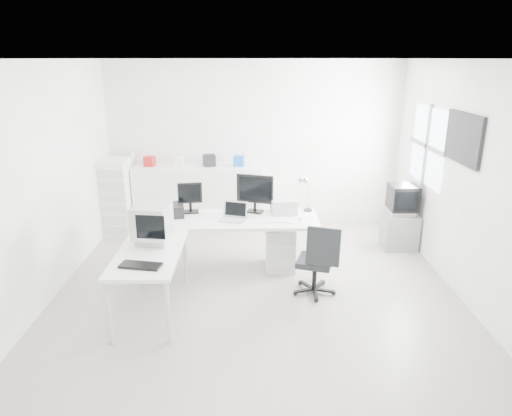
{
  "coord_description": "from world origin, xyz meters",
  "views": [
    {
      "loc": [
        -0.06,
        -5.28,
        2.81
      ],
      "look_at": [
        0.0,
        0.2,
        1.0
      ],
      "focal_mm": 32.0,
      "sensor_mm": 36.0,
      "label": 1
    }
  ],
  "objects_px": {
    "drawer_pedestal": "(280,247)",
    "side_desk": "(151,281)",
    "lcd_monitor_small": "(190,198)",
    "lcd_monitor_large": "(255,194)",
    "filing_cabinet": "(117,196)",
    "office_chair": "(315,258)",
    "crt_monitor": "(152,224)",
    "laptop": "(232,212)",
    "crt_tv": "(403,200)",
    "laser_printer": "(284,206)",
    "tv_cabinet": "(399,231)",
    "inkjet_printer": "(167,210)",
    "sideboard": "(199,197)",
    "main_desk": "(230,244)"
  },
  "relations": [
    {
      "from": "drawer_pedestal",
      "to": "side_desk",
      "type": "bearing_deg",
      "value": -143.43
    },
    {
      "from": "lcd_monitor_small",
      "to": "lcd_monitor_large",
      "type": "bearing_deg",
      "value": -8.0
    },
    {
      "from": "filing_cabinet",
      "to": "office_chair",
      "type": "bearing_deg",
      "value": -35.34
    },
    {
      "from": "drawer_pedestal",
      "to": "crt_monitor",
      "type": "xyz_separation_m",
      "value": [
        -1.55,
        -0.9,
        0.68
      ]
    },
    {
      "from": "side_desk",
      "to": "filing_cabinet",
      "type": "height_order",
      "value": "filing_cabinet"
    },
    {
      "from": "laptop",
      "to": "crt_tv",
      "type": "relative_size",
      "value": 0.74
    },
    {
      "from": "lcd_monitor_small",
      "to": "laser_printer",
      "type": "distance_m",
      "value": 1.31
    },
    {
      "from": "drawer_pedestal",
      "to": "office_chair",
      "type": "distance_m",
      "value": 0.85
    },
    {
      "from": "crt_monitor",
      "to": "crt_tv",
      "type": "bearing_deg",
      "value": 31.51
    },
    {
      "from": "laser_printer",
      "to": "drawer_pedestal",
      "type": "bearing_deg",
      "value": -111.13
    },
    {
      "from": "tv_cabinet",
      "to": "filing_cabinet",
      "type": "height_order",
      "value": "filing_cabinet"
    },
    {
      "from": "lcd_monitor_large",
      "to": "crt_monitor",
      "type": "xyz_separation_m",
      "value": [
        -1.2,
        -1.1,
        -0.04
      ]
    },
    {
      "from": "laptop",
      "to": "office_chair",
      "type": "xyz_separation_m",
      "value": [
        1.03,
        -0.59,
        -0.4
      ]
    },
    {
      "from": "lcd_monitor_small",
      "to": "crt_tv",
      "type": "xyz_separation_m",
      "value": [
        3.13,
        0.47,
        -0.19
      ]
    },
    {
      "from": "lcd_monitor_small",
      "to": "filing_cabinet",
      "type": "bearing_deg",
      "value": 131.07
    },
    {
      "from": "side_desk",
      "to": "lcd_monitor_large",
      "type": "height_order",
      "value": "lcd_monitor_large"
    },
    {
      "from": "drawer_pedestal",
      "to": "laser_printer",
      "type": "distance_m",
      "value": 0.58
    },
    {
      "from": "inkjet_printer",
      "to": "sideboard",
      "type": "xyz_separation_m",
      "value": [
        0.24,
        1.61,
        -0.29
      ]
    },
    {
      "from": "lcd_monitor_large",
      "to": "office_chair",
      "type": "relative_size",
      "value": 0.58
    },
    {
      "from": "drawer_pedestal",
      "to": "laptop",
      "type": "bearing_deg",
      "value": -167.01
    },
    {
      "from": "drawer_pedestal",
      "to": "crt_tv",
      "type": "relative_size",
      "value": 1.2
    },
    {
      "from": "laser_printer",
      "to": "tv_cabinet",
      "type": "distance_m",
      "value": 1.98
    },
    {
      "from": "main_desk",
      "to": "tv_cabinet",
      "type": "distance_m",
      "value": 2.68
    },
    {
      "from": "crt_tv",
      "to": "filing_cabinet",
      "type": "bearing_deg",
      "value": 170.88
    },
    {
      "from": "drawer_pedestal",
      "to": "crt_monitor",
      "type": "height_order",
      "value": "crt_monitor"
    },
    {
      "from": "drawer_pedestal",
      "to": "sideboard",
      "type": "relative_size",
      "value": 0.28
    },
    {
      "from": "laser_printer",
      "to": "sideboard",
      "type": "xyz_separation_m",
      "value": [
        -1.36,
        1.49,
        -0.31
      ]
    },
    {
      "from": "drawer_pedestal",
      "to": "laser_printer",
      "type": "relative_size",
      "value": 1.71
    },
    {
      "from": "main_desk",
      "to": "side_desk",
      "type": "height_order",
      "value": "same"
    },
    {
      "from": "main_desk",
      "to": "tv_cabinet",
      "type": "height_order",
      "value": "main_desk"
    },
    {
      "from": "lcd_monitor_small",
      "to": "crt_tv",
      "type": "distance_m",
      "value": 3.17
    },
    {
      "from": "lcd_monitor_small",
      "to": "crt_tv",
      "type": "bearing_deg",
      "value": 0.47
    },
    {
      "from": "side_desk",
      "to": "crt_tv",
      "type": "distance_m",
      "value": 3.9
    },
    {
      "from": "tv_cabinet",
      "to": "drawer_pedestal",
      "type": "bearing_deg",
      "value": -160.47
    },
    {
      "from": "side_desk",
      "to": "drawer_pedestal",
      "type": "distance_m",
      "value": 1.93
    },
    {
      "from": "lcd_monitor_large",
      "to": "crt_tv",
      "type": "xyz_separation_m",
      "value": [
        2.23,
        0.47,
        -0.25
      ]
    },
    {
      "from": "main_desk",
      "to": "lcd_monitor_small",
      "type": "bearing_deg",
      "value": 155.56
    },
    {
      "from": "main_desk",
      "to": "crt_tv",
      "type": "xyz_separation_m",
      "value": [
        2.58,
        0.72,
        0.4
      ]
    },
    {
      "from": "inkjet_printer",
      "to": "main_desk",
      "type": "bearing_deg",
      "value": -17.66
    },
    {
      "from": "side_desk",
      "to": "crt_monitor",
      "type": "bearing_deg",
      "value": 90.0
    },
    {
      "from": "office_chair",
      "to": "drawer_pedestal",
      "type": "bearing_deg",
      "value": 135.25
    },
    {
      "from": "laser_printer",
      "to": "crt_tv",
      "type": "height_order",
      "value": "crt_tv"
    },
    {
      "from": "tv_cabinet",
      "to": "sideboard",
      "type": "xyz_separation_m",
      "value": [
        -3.18,
        1.0,
        0.26
      ]
    },
    {
      "from": "inkjet_printer",
      "to": "filing_cabinet",
      "type": "bearing_deg",
      "value": 117.72
    },
    {
      "from": "lcd_monitor_small",
      "to": "tv_cabinet",
      "type": "distance_m",
      "value": 3.24
    },
    {
      "from": "laser_printer",
      "to": "crt_monitor",
      "type": "distance_m",
      "value": 1.93
    },
    {
      "from": "lcd_monitor_small",
      "to": "laser_printer",
      "type": "bearing_deg",
      "value": -9.33
    },
    {
      "from": "crt_monitor",
      "to": "side_desk",
      "type": "bearing_deg",
      "value": -83.04
    },
    {
      "from": "office_chair",
      "to": "laptop",
      "type": "bearing_deg",
      "value": 168.17
    },
    {
      "from": "side_desk",
      "to": "office_chair",
      "type": "distance_m",
      "value": 1.98
    }
  ]
}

